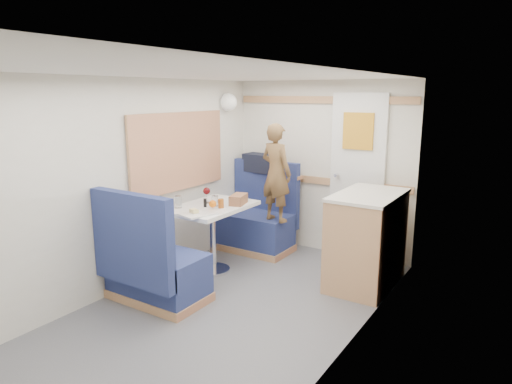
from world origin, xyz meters
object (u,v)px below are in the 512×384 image
Objects in this scene: person at (276,173)px; pepper_grinder at (205,203)px; bench_near at (153,270)px; orange_fruit at (213,204)px; beer_glass at (221,203)px; tumbler_left at (178,202)px; bench_far at (257,225)px; dinette_table at (212,220)px; dome_light at (228,102)px; cheese_block at (194,211)px; bread_loaf at (238,199)px; galley_counter at (366,239)px; wine_glass at (207,192)px; duffel_bag at (262,163)px; tumbler_right at (215,201)px; tray at (198,214)px.

person is 0.90m from pepper_grinder.
bench_near reaches higher than orange_fruit.
beer_glass is (-0.22, -0.72, -0.23)m from person.
orange_fruit is 0.36m from tumbler_left.
bench_near is 8.57× the size of tumbler_left.
bench_far is at bearing 96.18° from orange_fruit.
orange_fruit is at bearing -83.82° from bench_far.
dome_light is at bearing 114.65° from dinette_table.
bread_loaf is (0.12, 0.57, 0.02)m from cheese_block.
galley_counter reaches higher than orange_fruit.
wine_glass is 1.37× the size of tumbler_left.
bread_loaf is (-0.16, -0.49, -0.22)m from person.
cheese_block is at bearing -146.40° from galley_counter.
pepper_grinder is at bearing -100.53° from dinette_table.
duffel_bag is 1.15m from tumbler_right.
person is at bearing 76.82° from tray.
orange_fruit is (0.19, -1.24, -0.24)m from duffel_bag.
dinette_table is 1.57m from galley_counter.
orange_fruit is at bearing -61.89° from tumbler_right.
wine_glass is (-0.19, 0.43, 0.09)m from cheese_block.
bench_near is 2.28× the size of duffel_bag.
wine_glass is at bearing -162.63° from galley_counter.
dome_light reaches higher than bench_near.
dome_light is at bearing -132.63° from duffel_bag.
bench_far reaches higher than tumbler_right.
person is 10.12× the size of tumbler_right.
beer_glass is (0.23, -1.15, -0.24)m from duffel_bag.
cheese_block is at bearing 80.84° from bench_near.
wine_glass is at bearing 96.75° from bench_near.
tumbler_right is at bearing 87.23° from bench_near.
dinette_table is 0.90m from bench_near.
bench_near is at bearing -100.67° from bread_loaf.
duffel_bag reaches higher than bread_loaf.
cheese_block is at bearing -84.26° from tumbler_right.
dinette_table is 0.88× the size of bench_near.
tumbler_left is at bearing -135.77° from tumbler_right.
person is 0.57m from bread_loaf.
tumbler_right is at bearing -128.88° from bread_loaf.
beer_glass reaches higher than dinette_table.
bread_loaf is (0.29, -0.92, -0.24)m from duffel_bag.
wine_glass is (-0.11, 0.06, 0.28)m from dinette_table.
bench_near is at bearing 88.69° from person.
beer_glass is (0.06, 0.34, 0.01)m from cheese_block.
tumbler_right is (0.04, 0.86, 0.47)m from bench_near.
dome_light is 1.86× the size of tumbler_right.
duffel_bag reaches higher than galley_counter.
beer_glass reaches higher than tray.
orange_fruit is at bearing -75.46° from duffel_bag.
tray is (0.20, -1.48, -0.28)m from duffel_bag.
wine_glass is 0.35m from bread_loaf.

